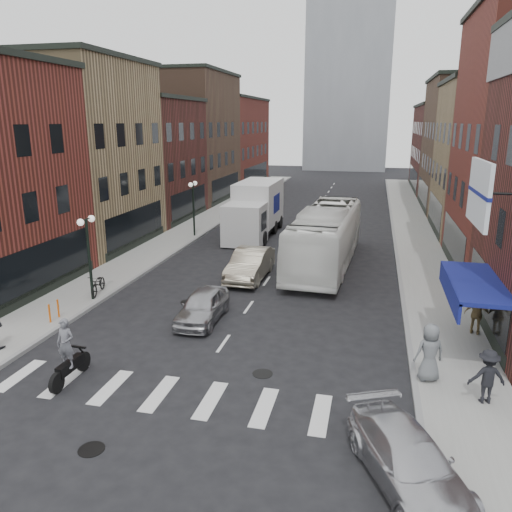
{
  "coord_description": "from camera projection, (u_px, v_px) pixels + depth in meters",
  "views": [
    {
      "loc": [
        5.32,
        -16.01,
        8.35
      ],
      "look_at": [
        0.04,
        6.34,
        2.11
      ],
      "focal_mm": 35.0,
      "sensor_mm": 36.0,
      "label": 1
    }
  ],
  "objects": [
    {
      "name": "ground",
      "position": [
        216.0,
        355.0,
        18.41
      ],
      "size": [
        160.0,
        160.0,
        0.0
      ],
      "primitive_type": "plane",
      "color": "black",
      "rests_on": "ground"
    },
    {
      "name": "sidewalk_left",
      "position": [
        199.0,
        225.0,
        40.94
      ],
      "size": [
        3.0,
        74.0,
        0.15
      ],
      "primitive_type": "cube",
      "color": "gray",
      "rests_on": "ground"
    },
    {
      "name": "sidewalk_right",
      "position": [
        414.0,
        236.0,
        37.17
      ],
      "size": [
        3.0,
        74.0,
        0.15
      ],
      "primitive_type": "cube",
      "color": "gray",
      "rests_on": "ground"
    },
    {
      "name": "curb_left",
      "position": [
        216.0,
        227.0,
        40.62
      ],
      "size": [
        0.2,
        74.0,
        0.16
      ],
      "primitive_type": "cube",
      "color": "gray",
      "rests_on": "ground"
    },
    {
      "name": "curb_right",
      "position": [
        394.0,
        236.0,
        37.52
      ],
      "size": [
        0.2,
        74.0,
        0.16
      ],
      "primitive_type": "cube",
      "color": "gray",
      "rests_on": "ground"
    },
    {
      "name": "crosswalk_stripes",
      "position": [
        186.0,
        397.0,
        15.59
      ],
      "size": [
        12.0,
        2.2,
        0.01
      ],
      "primitive_type": "cube",
      "color": "silver",
      "rests_on": "ground"
    },
    {
      "name": "bldg_left_mid_a",
      "position": [
        63.0,
        155.0,
        33.27
      ],
      "size": [
        10.3,
        10.2,
        12.3
      ],
      "color": "olive",
      "rests_on": "ground"
    },
    {
      "name": "bldg_left_mid_b",
      "position": [
        133.0,
        159.0,
        42.92
      ],
      "size": [
        10.3,
        10.2,
        10.3
      ],
      "color": "#431E18",
      "rests_on": "ground"
    },
    {
      "name": "bldg_left_far_a",
      "position": [
        180.0,
        137.0,
        52.86
      ],
      "size": [
        10.3,
        12.2,
        13.3
      ],
      "color": "brown",
      "rests_on": "ground"
    },
    {
      "name": "bldg_left_far_b",
      "position": [
        220.0,
        142.0,
        66.27
      ],
      "size": [
        10.3,
        16.2,
        11.3
      ],
      "color": "maroon",
      "rests_on": "ground"
    },
    {
      "name": "bldg_right_mid_b",
      "position": [
        512.0,
        159.0,
        36.14
      ],
      "size": [
        10.3,
        10.2,
        11.3
      ],
      "color": "olive",
      "rests_on": "ground"
    },
    {
      "name": "bldg_right_far_a",
      "position": [
        483.0,
        145.0,
        46.34
      ],
      "size": [
        10.3,
        12.2,
        12.3
      ],
      "color": "brown",
      "rests_on": "ground"
    },
    {
      "name": "bldg_right_far_b",
      "position": [
        459.0,
        148.0,
        59.75
      ],
      "size": [
        10.3,
        16.2,
        10.3
      ],
      "color": "#431E18",
      "rests_on": "ground"
    },
    {
      "name": "awning_blue",
      "position": [
        470.0,
        284.0,
        18.09
      ],
      "size": [
        1.8,
        5.0,
        0.78
      ],
      "color": "navy",
      "rests_on": "ground"
    },
    {
      "name": "billboard_sign",
      "position": [
        482.0,
        195.0,
        15.37
      ],
      "size": [
        1.52,
        3.0,
        3.7
      ],
      "color": "black",
      "rests_on": "ground"
    },
    {
      "name": "distant_tower",
      "position": [
        352.0,
        20.0,
        85.11
      ],
      "size": [
        14.0,
        14.0,
        50.0
      ],
      "primitive_type": "cube",
      "color": "#9399A0",
      "rests_on": "ground"
    },
    {
      "name": "streetlamp_near",
      "position": [
        88.0,
        243.0,
        23.04
      ],
      "size": [
        0.32,
        1.22,
        4.11
      ],
      "color": "black",
      "rests_on": "ground"
    },
    {
      "name": "streetlamp_far",
      "position": [
        193.0,
        198.0,
        36.19
      ],
      "size": [
        0.32,
        1.22,
        4.11
      ],
      "color": "black",
      "rests_on": "ground"
    },
    {
      "name": "bike_rack",
      "position": [
        54.0,
        311.0,
        21.17
      ],
      "size": [
        0.08,
        0.68,
        0.8
      ],
      "color": "#D8590C",
      "rests_on": "sidewalk_left"
    },
    {
      "name": "box_truck",
      "position": [
        255.0,
        210.0,
        36.95
      ],
      "size": [
        2.87,
        9.06,
        3.94
      ],
      "rotation": [
        0.0,
        0.0,
        -0.0
      ],
      "color": "silver",
      "rests_on": "ground"
    },
    {
      "name": "motorcycle_rider",
      "position": [
        67.0,
        353.0,
        16.24
      ],
      "size": [
        0.62,
        2.2,
        2.24
      ],
      "rotation": [
        0.0,
        0.0,
        -0.03
      ],
      "color": "black",
      "rests_on": "ground"
    },
    {
      "name": "transit_bus",
      "position": [
        326.0,
        236.0,
        29.47
      ],
      "size": [
        3.55,
        12.61,
        3.48
      ],
      "primitive_type": "imported",
      "rotation": [
        0.0,
        0.0,
        -0.05
      ],
      "color": "white",
      "rests_on": "ground"
    },
    {
      "name": "sedan_left_near",
      "position": [
        203.0,
        306.0,
        21.39
      ],
      "size": [
        1.62,
        3.96,
        1.34
      ],
      "primitive_type": "imported",
      "rotation": [
        0.0,
        0.0,
        0.01
      ],
      "color": "#ABAAAF",
      "rests_on": "ground"
    },
    {
      "name": "sedan_left_far",
      "position": [
        250.0,
        264.0,
        27.13
      ],
      "size": [
        1.82,
        4.95,
        1.62
      ],
      "primitive_type": "imported",
      "rotation": [
        0.0,
        0.0,
        -0.02
      ],
      "color": "#B3A891",
      "rests_on": "ground"
    },
    {
      "name": "curb_car",
      "position": [
        408.0,
        460.0,
        11.73
      ],
      "size": [
        3.42,
        4.69,
        1.26
      ],
      "primitive_type": "imported",
      "rotation": [
        0.0,
        0.0,
        0.43
      ],
      "color": "silver",
      "rests_on": "ground"
    },
    {
      "name": "parked_bicycle",
      "position": [
        99.0,
        284.0,
        24.38
      ],
      "size": [
        1.06,
        1.97,
        0.98
      ],
      "primitive_type": "imported",
      "rotation": [
        0.0,
        0.0,
        0.23
      ],
      "color": "black",
      "rests_on": "sidewalk_left"
    },
    {
      "name": "ped_right_a",
      "position": [
        487.0,
        376.0,
        14.85
      ],
      "size": [
        1.17,
        0.73,
        1.69
      ],
      "primitive_type": "imported",
      "rotation": [
        0.0,
        0.0,
        3.33
      ],
      "color": "black",
      "rests_on": "sidewalk_right"
    },
    {
      "name": "ped_right_b",
      "position": [
        477.0,
        314.0,
        19.69
      ],
      "size": [
        1.05,
        0.71,
        1.63
      ],
      "primitive_type": "imported",
      "rotation": [
        0.0,
        0.0,
        2.88
      ],
      "color": "olive",
      "rests_on": "sidewalk_right"
    },
    {
      "name": "ped_right_c",
      "position": [
        430.0,
        353.0,
        16.1
      ],
      "size": [
        1.1,
        0.9,
        1.94
      ],
      "primitive_type": "imported",
      "rotation": [
        0.0,
        0.0,
        3.48
      ],
      "color": "slate",
      "rests_on": "sidewalk_right"
    }
  ]
}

